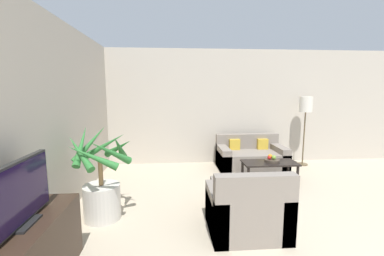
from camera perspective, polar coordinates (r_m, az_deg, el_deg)
wall_back at (r=6.43m, az=14.28°, el=4.58°), size 8.72×0.06×2.70m
wall_left at (r=3.35m, az=-31.43°, el=0.44°), size 0.06×7.77×2.70m
television at (r=2.53m, az=-33.93°, el=-12.05°), size 0.18×0.83×0.54m
potted_palm at (r=3.74m, az=-19.47°, el=-12.00°), size 0.89×0.89×1.28m
sofa_loveseat at (r=5.95m, az=12.90°, el=-6.35°), size 1.47×0.86×0.74m
floor_lamp at (r=6.45m, az=23.96°, el=4.01°), size 0.28×0.28×1.60m
coffee_table at (r=5.15m, az=16.84°, el=-7.83°), size 1.02×0.48×0.39m
fruit_bowl at (r=5.15m, az=17.37°, el=-6.94°), size 0.28×0.28×0.05m
apple_red at (r=5.12m, az=16.79°, el=-6.33°), size 0.07×0.07×0.07m
apple_green at (r=5.13m, az=17.73°, el=-6.25°), size 0.08×0.08×0.08m
orange_fruit at (r=5.20m, az=16.96°, el=-6.02°), size 0.08×0.08×0.08m
armchair at (r=3.37m, az=12.12°, el=-17.56°), size 0.92×0.79×0.84m
ottoman at (r=4.10m, az=8.89°, el=-14.02°), size 0.60×0.52×0.38m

